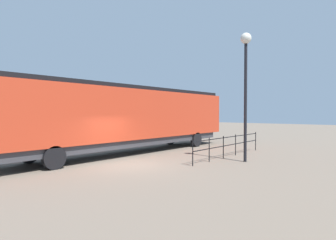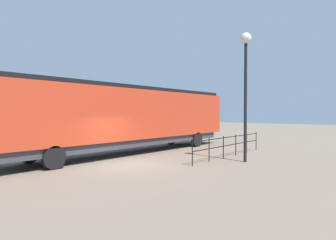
{
  "view_description": "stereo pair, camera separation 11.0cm",
  "coord_description": "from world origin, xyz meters",
  "views": [
    {
      "loc": [
        10.51,
        -9.55,
        2.61
      ],
      "look_at": [
        -0.03,
        3.05,
        2.2
      ],
      "focal_mm": 30.27,
      "sensor_mm": 36.0,
      "label": 1
    },
    {
      "loc": [
        10.6,
        -9.48,
        2.61
      ],
      "look_at": [
        -0.03,
        3.05,
        2.2
      ],
      "focal_mm": 30.27,
      "sensor_mm": 36.0,
      "label": 2
    }
  ],
  "objects": [
    {
      "name": "locomotive",
      "position": [
        -3.13,
        3.43,
        2.39
      ],
      "size": [
        2.91,
        18.09,
        4.29
      ],
      "color": "red",
      "rests_on": "ground_plane"
    },
    {
      "name": "platform_fence",
      "position": [
        2.58,
        5.63,
        0.81
      ],
      "size": [
        0.05,
        7.69,
        1.29
      ],
      "color": "black",
      "rests_on": "ground_plane"
    },
    {
      "name": "ground_plane",
      "position": [
        0.0,
        0.0,
        0.0
      ],
      "size": [
        120.0,
        120.0,
        0.0
      ],
      "primitive_type": "plane",
      "color": "#756656"
    },
    {
      "name": "lamp_post",
      "position": [
        4.02,
        4.63,
        5.01
      ],
      "size": [
        0.58,
        0.58,
        6.84
      ],
      "color": "black",
      "rests_on": "ground_plane"
    }
  ]
}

